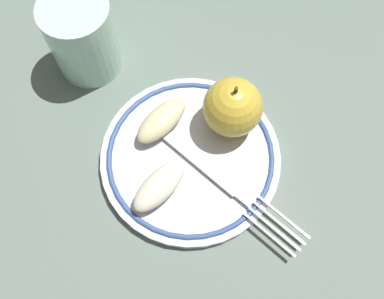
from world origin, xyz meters
TOP-DOWN VIEW (x-y plane):
  - ground_plane at (0.00, 0.00)m, footprint 2.00×2.00m
  - plate at (0.01, -0.00)m, footprint 0.20×0.20m
  - apple_red_whole at (0.07, 0.00)m, footprint 0.06×0.06m
  - apple_slice_front at (0.01, 0.05)m, footprint 0.07×0.04m
  - apple_slice_back at (-0.04, -0.01)m, footprint 0.07×0.04m
  - fork at (0.01, -0.05)m, footprint 0.04×0.19m
  - drinking_glass at (0.01, 0.18)m, footprint 0.08×0.08m

SIDE VIEW (x-z plane):
  - ground_plane at x=0.00m, z-range 0.00..0.00m
  - plate at x=0.01m, z-range 0.00..0.01m
  - fork at x=0.01m, z-range 0.01..0.02m
  - apple_slice_front at x=0.01m, z-range 0.01..0.04m
  - apple_slice_back at x=-0.04m, z-range 0.01..0.04m
  - apple_red_whole at x=0.07m, z-range 0.01..0.08m
  - drinking_glass at x=0.01m, z-range 0.00..0.10m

